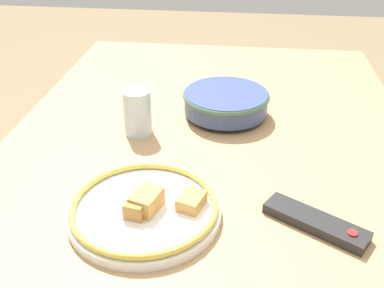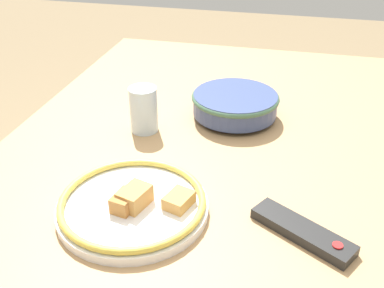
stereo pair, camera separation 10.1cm
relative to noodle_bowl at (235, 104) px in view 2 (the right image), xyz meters
name	(u,v)px [view 2 (the right image)]	position (x,y,z in m)	size (l,w,h in m)	color
dining_table	(213,166)	(0.13, -0.03, -0.11)	(1.40, 1.00, 0.73)	tan
noodle_bowl	(235,104)	(0.00, 0.00, 0.00)	(0.23, 0.23, 0.07)	#384775
food_plate	(134,204)	(0.43, -0.13, -0.02)	(0.29, 0.29, 0.05)	white
tv_remote	(302,231)	(0.43, 0.19, -0.03)	(0.14, 0.19, 0.02)	black
drinking_glass	(144,110)	(0.12, -0.21, 0.02)	(0.07, 0.07, 0.11)	silver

